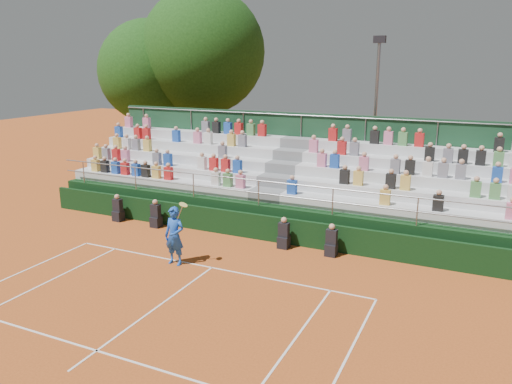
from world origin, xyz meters
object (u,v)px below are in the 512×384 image
at_px(tree_west, 150,72).
at_px(floodlight_mast, 376,103).
at_px(tree_east, 203,52).
at_px(tennis_player, 175,236).

distance_m(tree_west, floodlight_mast, 14.55).
bearing_deg(floodlight_mast, tree_west, 177.35).
relative_size(tree_west, tree_east, 0.84).
height_order(tree_west, tree_east, tree_east).
bearing_deg(tree_east, tree_west, -165.27).
distance_m(tennis_player, tree_east, 17.14).
relative_size(tennis_player, floodlight_mast, 0.28).
distance_m(tennis_player, floodlight_mast, 13.73).
distance_m(tree_east, floodlight_mast, 11.49).
bearing_deg(tennis_player, tree_west, 128.50).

